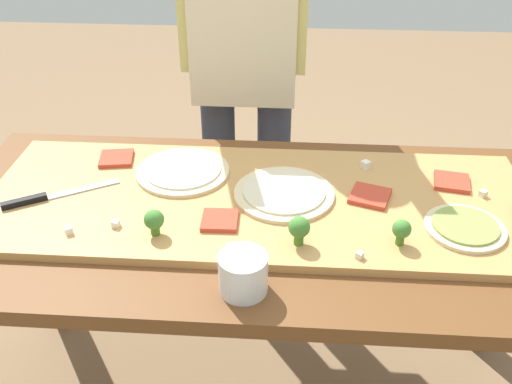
{
  "coord_description": "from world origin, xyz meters",
  "views": [
    {
      "loc": [
        0.06,
        -1.16,
        1.58
      ],
      "look_at": [
        -0.02,
        0.03,
        0.8
      ],
      "focal_mm": 39.86,
      "sensor_mm": 36.0,
      "label": 1
    }
  ],
  "objects_px": {
    "cheese_crumble_a": "(116,224)",
    "pizza_whole_white_garlic": "(183,171)",
    "pizza_whole_pesto_green": "(465,227)",
    "broccoli_floret_back_right": "(402,230)",
    "pizza_slice_near_right": "(116,158)",
    "broccoli_floret_back_left": "(299,228)",
    "cheese_crumble_b": "(360,255)",
    "pizza_slice_near_left": "(370,196)",
    "pizza_slice_center": "(220,220)",
    "cheese_crumble_f": "(69,230)",
    "cheese_crumble_e": "(366,165)",
    "flour_cup": "(243,275)",
    "cheese_crumble_d": "(230,247)",
    "cook_center": "(245,35)",
    "chefs_knife": "(45,197)",
    "prep_table": "(263,245)",
    "cheese_crumble_c": "(483,193)",
    "pizza_slice_far_right": "(452,182)",
    "pizza_whole_cheese_artichoke": "(284,193)",
    "broccoli_floret_front_mid": "(154,220)"
  },
  "relations": [
    {
      "from": "cheese_crumble_e",
      "to": "flour_cup",
      "type": "relative_size",
      "value": 0.2
    },
    {
      "from": "pizza_slice_far_right",
      "to": "pizza_whole_cheese_artichoke",
      "type": "bearing_deg",
      "value": -168.96
    },
    {
      "from": "chefs_knife",
      "to": "cheese_crumble_a",
      "type": "distance_m",
      "value": 0.23
    },
    {
      "from": "chefs_knife",
      "to": "pizza_whole_white_garlic",
      "type": "height_order",
      "value": "same"
    },
    {
      "from": "pizza_slice_near_right",
      "to": "broccoli_floret_back_left",
      "type": "relative_size",
      "value": 1.26
    },
    {
      "from": "pizza_whole_pesto_green",
      "to": "pizza_slice_near_left",
      "type": "relative_size",
      "value": 1.98
    },
    {
      "from": "cheese_crumble_e",
      "to": "pizza_slice_near_right",
      "type": "bearing_deg",
      "value": -179.62
    },
    {
      "from": "cheese_crumble_b",
      "to": "cook_center",
      "type": "bearing_deg",
      "value": 110.98
    },
    {
      "from": "pizza_slice_center",
      "to": "cheese_crumble_f",
      "type": "xyz_separation_m",
      "value": [
        -0.34,
        -0.07,
        0.0
      ]
    },
    {
      "from": "prep_table",
      "to": "cheese_crumble_c",
      "type": "distance_m",
      "value": 0.58
    },
    {
      "from": "cheese_crumble_a",
      "to": "pizza_whole_white_garlic",
      "type": "bearing_deg",
      "value": 65.46
    },
    {
      "from": "broccoli_floret_back_left",
      "to": "cheese_crumble_e",
      "type": "height_order",
      "value": "broccoli_floret_back_left"
    },
    {
      "from": "chefs_knife",
      "to": "pizza_whole_pesto_green",
      "type": "xyz_separation_m",
      "value": [
        1.03,
        -0.06,
        0.0
      ]
    },
    {
      "from": "pizza_slice_near_right",
      "to": "cheese_crumble_b",
      "type": "relative_size",
      "value": 6.06
    },
    {
      "from": "broccoli_floret_back_right",
      "to": "cheese_crumble_b",
      "type": "xyz_separation_m",
      "value": [
        -0.09,
        -0.06,
        -0.03
      ]
    },
    {
      "from": "pizza_whole_cheese_artichoke",
      "to": "cheese_crumble_f",
      "type": "relative_size",
      "value": 15.16
    },
    {
      "from": "cheese_crumble_c",
      "to": "pizza_whole_pesto_green",
      "type": "bearing_deg",
      "value": -118.29
    },
    {
      "from": "prep_table",
      "to": "cheese_crumble_c",
      "type": "bearing_deg",
      "value": 8.26
    },
    {
      "from": "chefs_knife",
      "to": "cheese_crumble_e",
      "type": "distance_m",
      "value": 0.85
    },
    {
      "from": "pizza_slice_near_right",
      "to": "broccoli_floret_back_left",
      "type": "xyz_separation_m",
      "value": [
        0.51,
        -0.34,
        0.04
      ]
    },
    {
      "from": "broccoli_floret_back_left",
      "to": "cheese_crumble_d",
      "type": "xyz_separation_m",
      "value": [
        -0.15,
        -0.03,
        -0.04
      ]
    },
    {
      "from": "cheese_crumble_b",
      "to": "pizza_whole_white_garlic",
      "type": "bearing_deg",
      "value": 143.87
    },
    {
      "from": "cheese_crumble_f",
      "to": "cook_center",
      "type": "height_order",
      "value": "cook_center"
    },
    {
      "from": "cheese_crumble_b",
      "to": "flour_cup",
      "type": "height_order",
      "value": "flour_cup"
    },
    {
      "from": "pizza_whole_white_garlic",
      "to": "cook_center",
      "type": "xyz_separation_m",
      "value": [
        0.13,
        0.51,
        0.21
      ]
    },
    {
      "from": "cheese_crumble_e",
      "to": "cook_center",
      "type": "distance_m",
      "value": 0.62
    },
    {
      "from": "chefs_knife",
      "to": "pizza_whole_pesto_green",
      "type": "bearing_deg",
      "value": -3.25
    },
    {
      "from": "pizza_slice_center",
      "to": "pizza_slice_near_left",
      "type": "distance_m",
      "value": 0.39
    },
    {
      "from": "cheese_crumble_c",
      "to": "flour_cup",
      "type": "relative_size",
      "value": 0.16
    },
    {
      "from": "pizza_whole_pesto_green",
      "to": "broccoli_floret_back_right",
      "type": "bearing_deg",
      "value": -158.36
    },
    {
      "from": "pizza_slice_near_right",
      "to": "broccoli_floret_back_right",
      "type": "distance_m",
      "value": 0.81
    },
    {
      "from": "chefs_knife",
      "to": "broccoli_floret_back_left",
      "type": "xyz_separation_m",
      "value": [
        0.64,
        -0.14,
        0.04
      ]
    },
    {
      "from": "pizza_whole_pesto_green",
      "to": "flour_cup",
      "type": "height_order",
      "value": "flour_cup"
    },
    {
      "from": "broccoli_floret_back_right",
      "to": "cheese_crumble_b",
      "type": "distance_m",
      "value": 0.11
    },
    {
      "from": "cheese_crumble_d",
      "to": "pizza_slice_far_right",
      "type": "bearing_deg",
      "value": 29.66
    },
    {
      "from": "prep_table",
      "to": "broccoli_floret_back_left",
      "type": "distance_m",
      "value": 0.24
    },
    {
      "from": "cheese_crumble_e",
      "to": "cook_center",
      "type": "xyz_separation_m",
      "value": [
        -0.37,
        0.45,
        0.21
      ]
    },
    {
      "from": "broccoli_floret_front_mid",
      "to": "broccoli_floret_back_right",
      "type": "relative_size",
      "value": 1.02
    },
    {
      "from": "pizza_slice_near_right",
      "to": "flour_cup",
      "type": "bearing_deg",
      "value": -50.0
    },
    {
      "from": "pizza_whole_white_garlic",
      "to": "broccoli_floret_back_right",
      "type": "height_order",
      "value": "broccoli_floret_back_right"
    },
    {
      "from": "pizza_slice_near_right",
      "to": "cook_center",
      "type": "bearing_deg",
      "value": 54.49
    },
    {
      "from": "broccoli_floret_back_right",
      "to": "cook_center",
      "type": "relative_size",
      "value": 0.04
    },
    {
      "from": "pizza_slice_center",
      "to": "flour_cup",
      "type": "distance_m",
      "value": 0.22
    },
    {
      "from": "broccoli_floret_front_mid",
      "to": "flour_cup",
      "type": "relative_size",
      "value": 0.62
    },
    {
      "from": "chefs_knife",
      "to": "pizza_slice_center",
      "type": "height_order",
      "value": "chefs_knife"
    },
    {
      "from": "pizza_slice_center",
      "to": "cheese_crumble_c",
      "type": "distance_m",
      "value": 0.67
    },
    {
      "from": "prep_table",
      "to": "pizza_whole_cheese_artichoke",
      "type": "height_order",
      "value": "pizza_whole_cheese_artichoke"
    },
    {
      "from": "pizza_whole_white_garlic",
      "to": "cheese_crumble_f",
      "type": "relative_size",
      "value": 14.92
    },
    {
      "from": "broccoli_floret_back_right",
      "to": "cook_center",
      "type": "distance_m",
      "value": 0.91
    },
    {
      "from": "pizza_whole_white_garlic",
      "to": "chefs_knife",
      "type": "bearing_deg",
      "value": -155.3
    }
  ]
}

